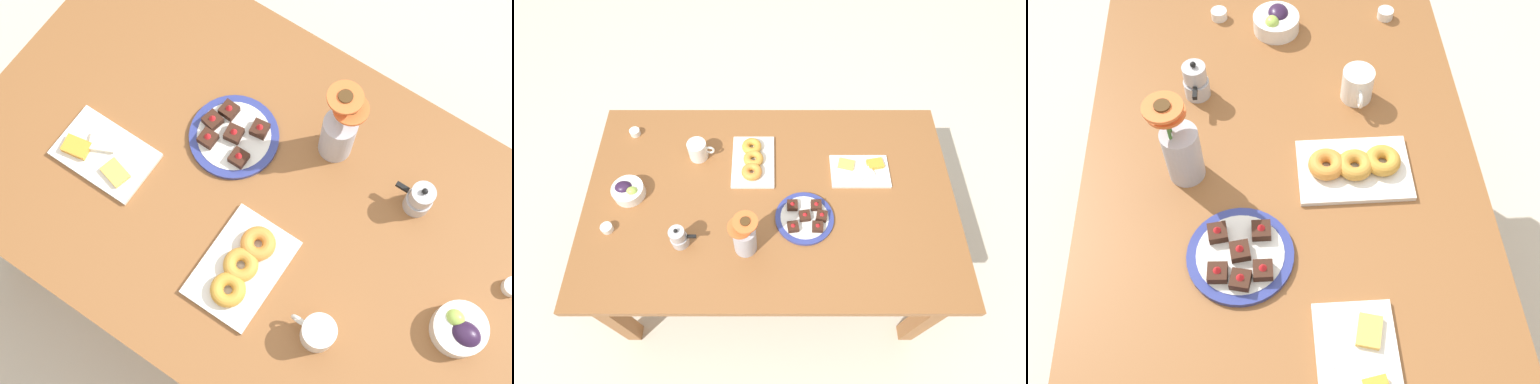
# 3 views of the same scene
# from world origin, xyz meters

# --- Properties ---
(ground_plane) EXTENTS (6.00, 6.00, 0.00)m
(ground_plane) POSITION_xyz_m (0.00, 0.00, 0.00)
(ground_plane) COLOR beige
(dining_table) EXTENTS (1.60, 1.00, 0.74)m
(dining_table) POSITION_xyz_m (0.00, 0.00, 0.65)
(dining_table) COLOR brown
(dining_table) RESTS_ON ground_plane
(coffee_mug) EXTENTS (0.12, 0.09, 0.09)m
(coffee_mug) POSITION_xyz_m (-0.33, 0.22, 0.79)
(coffee_mug) COLOR white
(coffee_mug) RESTS_ON dining_table
(grape_bowl) EXTENTS (0.14, 0.14, 0.07)m
(grape_bowl) POSITION_xyz_m (-0.61, 0.01, 0.77)
(grape_bowl) COLOR white
(grape_bowl) RESTS_ON dining_table
(cheese_platter) EXTENTS (0.26, 0.17, 0.03)m
(cheese_platter) POSITION_xyz_m (0.41, 0.13, 0.75)
(cheese_platter) COLOR white
(cheese_platter) RESTS_ON dining_table
(croissant_platter) EXTENTS (0.19, 0.28, 0.05)m
(croissant_platter) POSITION_xyz_m (-0.08, 0.18, 0.76)
(croissant_platter) COLOR white
(croissant_platter) RESTS_ON dining_table
(jam_cup_berry) EXTENTS (0.05, 0.05, 0.03)m
(jam_cup_berry) POSITION_xyz_m (-0.67, -0.16, 0.76)
(jam_cup_berry) COLOR white
(jam_cup_berry) RESTS_ON dining_table
(dessert_plate) EXTENTS (0.24, 0.24, 0.05)m
(dessert_plate) POSITION_xyz_m (0.15, -0.11, 0.75)
(dessert_plate) COLOR navy
(dessert_plate) RESTS_ON dining_table
(flower_vase) EXTENTS (0.11, 0.11, 0.27)m
(flower_vase) POSITION_xyz_m (-0.10, -0.24, 0.84)
(flower_vase) COLOR #B2B2BC
(flower_vase) RESTS_ON dining_table
(moka_pot) EXTENTS (0.11, 0.07, 0.12)m
(moka_pot) POSITION_xyz_m (-0.36, -0.22, 0.79)
(moka_pot) COLOR #B7B7BC
(moka_pot) RESTS_ON dining_table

